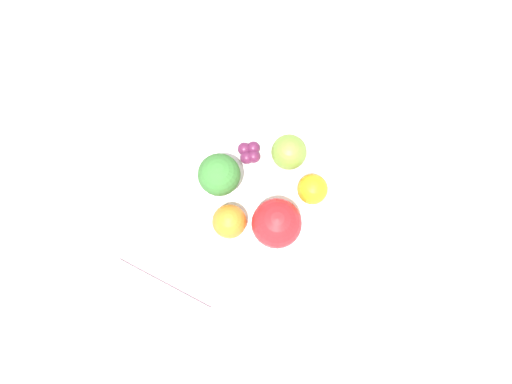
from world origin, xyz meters
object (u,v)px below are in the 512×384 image
bowl (256,196)px  apple_red (289,152)px  grape_cluster (249,153)px  napkin (135,337)px  orange_back (229,221)px  orange_front (312,189)px  broccoli (219,175)px  apple_green (277,223)px

bowl → apple_red: apple_red is taller
grape_cluster → napkin: bearing=86.3°
bowl → apple_red: 0.08m
apple_red → orange_back: apple_red is taller
bowl → napkin: size_ratio=1.26×
apple_red → orange_front: bearing=149.3°
napkin → orange_front: bearing=-113.1°
apple_red → grape_cluster: 0.05m
bowl → broccoli: size_ratio=2.79×
orange_front → orange_back: (0.07, 0.09, 0.00)m
orange_back → grape_cluster: orange_back is taller
broccoli → grape_cluster: (-0.01, -0.05, -0.03)m
bowl → napkin: bowl is taller
orange_front → grape_cluster: 0.10m
napkin → apple_red: bearing=-102.4°
apple_red → orange_back: size_ratio=1.07×
broccoli → apple_red: 0.10m
broccoli → apple_green: bearing=168.3°
napkin → grape_cluster: bearing=-93.7°
apple_green → napkin: bearing=65.2°
orange_back → bowl: bearing=-101.1°
apple_green → grape_cluster: bearing=-43.0°
orange_front → orange_back: 0.11m
bowl → orange_front: (-0.06, -0.04, 0.03)m
apple_red → orange_back: (0.02, 0.12, -0.00)m
broccoli → orange_front: 0.12m
grape_cluster → apple_green: bearing=137.0°
broccoli → apple_red: (-0.06, -0.07, -0.02)m
apple_red → napkin: size_ratio=0.30×
apple_red → apple_green: bearing=107.8°
apple_green → orange_front: size_ratio=1.59×
grape_cluster → napkin: size_ratio=0.22×
apple_green → orange_back: 0.06m
broccoli → orange_front: bearing=-158.0°
napkin → broccoli: bearing=-91.1°
broccoli → napkin: 0.24m
apple_red → orange_front: size_ratio=1.18×
orange_back → apple_red: bearing=-101.8°
broccoli → apple_green: (-0.09, 0.02, -0.01)m
grape_cluster → broccoli: bearing=75.3°
orange_back → napkin: (0.04, 0.18, -0.05)m
bowl → apple_green: (-0.04, 0.03, 0.05)m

